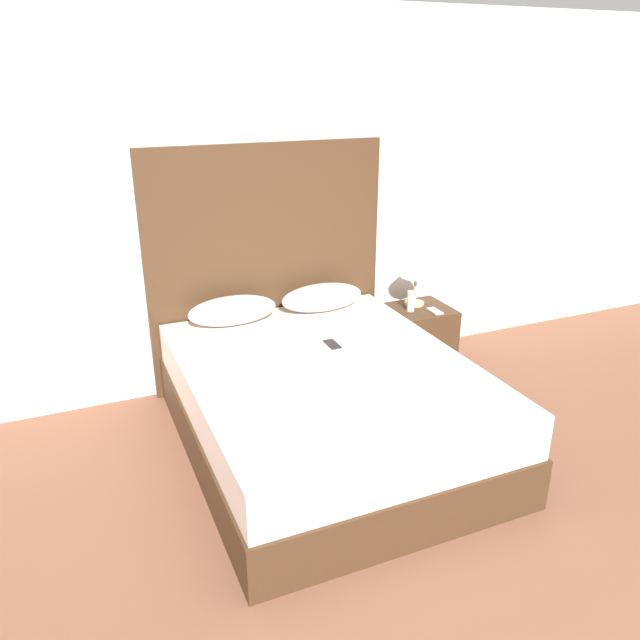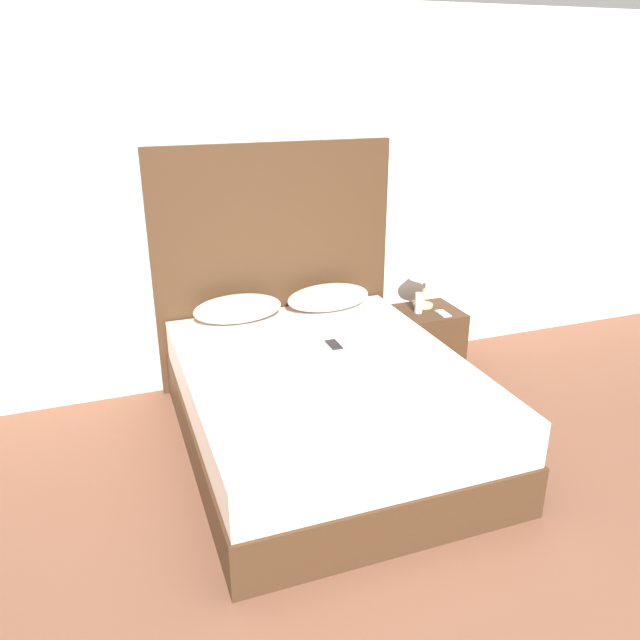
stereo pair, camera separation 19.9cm
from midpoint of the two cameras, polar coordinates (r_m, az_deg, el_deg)
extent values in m
cube|color=white|center=(4.60, -3.68, 10.58)|extent=(10.00, 0.06, 2.70)
cube|color=#422B19|center=(4.01, 1.96, -9.54)|extent=(1.70, 2.12, 0.31)
cube|color=silver|center=(3.87, 2.02, -5.86)|extent=(1.67, 2.07, 0.27)
cube|color=#422B19|center=(4.65, -2.93, 4.91)|extent=(1.79, 0.05, 1.79)
ellipsoid|color=silver|center=(4.43, -6.26, 1.02)|extent=(0.63, 0.29, 0.20)
ellipsoid|color=silver|center=(4.63, 1.99, 2.06)|extent=(0.63, 0.29, 0.20)
cube|color=#232328|center=(4.06, 2.67, -2.27)|extent=(0.07, 0.15, 0.01)
cube|color=#422B19|center=(5.04, 10.93, -1.81)|extent=(0.45, 0.45, 0.51)
cylinder|color=tan|center=(5.01, 10.51, 1.33)|extent=(0.16, 0.16, 0.02)
cylinder|color=tan|center=(4.97, 10.61, 2.60)|extent=(0.02, 0.02, 0.22)
cone|color=silver|center=(4.92, 10.75, 4.52)|extent=(0.25, 0.25, 0.13)
cube|color=#B7B7BC|center=(4.89, 12.33, 0.58)|extent=(0.07, 0.15, 0.01)
cylinder|color=silver|center=(4.85, 10.18, 1.53)|extent=(0.06, 0.06, 0.16)
camera|label=1|loc=(0.10, -88.50, 0.60)|focal=35.00mm
camera|label=2|loc=(0.10, 91.50, -0.60)|focal=35.00mm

